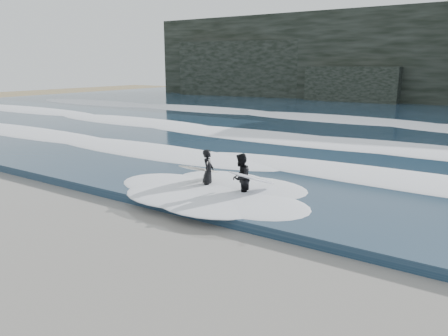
{
  "coord_description": "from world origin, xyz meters",
  "views": [
    {
      "loc": [
        7.42,
        -6.12,
        4.29
      ],
      "look_at": [
        -0.3,
        5.24,
        1.0
      ],
      "focal_mm": 35.0,
      "sensor_mm": 36.0,
      "label": 1
    }
  ],
  "objects": [
    {
      "name": "headland",
      "position": [
        0.0,
        46.0,
        5.0
      ],
      "size": [
        70.0,
        9.0,
        10.0
      ],
      "primitive_type": "cube",
      "color": "black",
      "rests_on": "ground"
    },
    {
      "name": "foam_mid",
      "position": [
        0.0,
        16.0,
        0.42
      ],
      "size": [
        60.0,
        4.0,
        0.24
      ],
      "primitive_type": "ellipsoid",
      "color": "white",
      "rests_on": "sea"
    },
    {
      "name": "foam_far",
      "position": [
        0.0,
        25.0,
        0.45
      ],
      "size": [
        60.0,
        4.8,
        0.3
      ],
      "primitive_type": "ellipsoid",
      "color": "white",
      "rests_on": "sea"
    },
    {
      "name": "surfer_left",
      "position": [
        -1.08,
        5.31,
        0.77
      ],
      "size": [
        1.03,
        2.03,
        1.53
      ],
      "color": "black",
      "rests_on": "ground"
    },
    {
      "name": "foam_near",
      "position": [
        0.0,
        9.0,
        0.4
      ],
      "size": [
        60.0,
        3.2,
        0.2
      ],
      "primitive_type": "ellipsoid",
      "color": "white",
      "rests_on": "sea"
    },
    {
      "name": "ground",
      "position": [
        0.0,
        0.0,
        0.0
      ],
      "size": [
        120.0,
        120.0,
        0.0
      ],
      "primitive_type": "plane",
      "color": "olive",
      "rests_on": "ground"
    },
    {
      "name": "surfer_right",
      "position": [
        0.44,
        5.19,
        0.79
      ],
      "size": [
        1.34,
        2.04,
        1.56
      ],
      "color": "black",
      "rests_on": "ground"
    },
    {
      "name": "sea",
      "position": [
        0.0,
        29.0,
        0.15
      ],
      "size": [
        90.0,
        52.0,
        0.3
      ],
      "primitive_type": "cube",
      "color": "#1D3449",
      "rests_on": "ground"
    }
  ]
}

